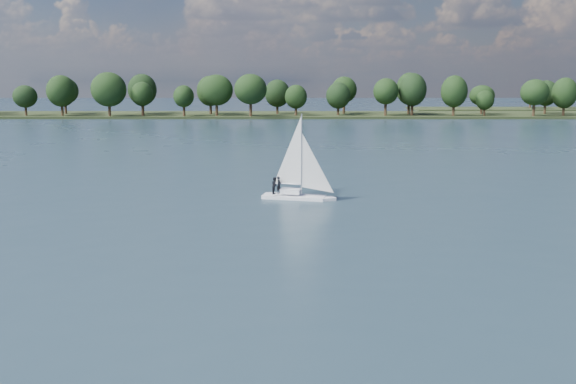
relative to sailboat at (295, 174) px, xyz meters
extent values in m
plane|color=#233342|center=(1.72, 49.78, -2.60)|extent=(700.00, 700.00, 0.00)
cube|color=black|center=(1.72, 161.78, -2.60)|extent=(660.00, 40.00, 1.50)
cube|color=white|center=(0.10, 0.00, -2.60)|extent=(7.35, 3.64, 0.83)
cube|color=white|center=(0.10, 0.00, -1.77)|extent=(2.32, 1.72, 0.52)
cylinder|color=#B8B8BF|center=(0.10, 0.00, 2.14)|extent=(0.12, 0.12, 8.33)
imported|color=black|center=(-1.65, 0.25, -1.15)|extent=(0.65, 0.77, 1.80)
imported|color=black|center=(-2.05, -0.15, -1.15)|extent=(0.85, 1.00, 1.80)
camera|label=1|loc=(-0.55, -66.06, 9.63)|focal=40.00mm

